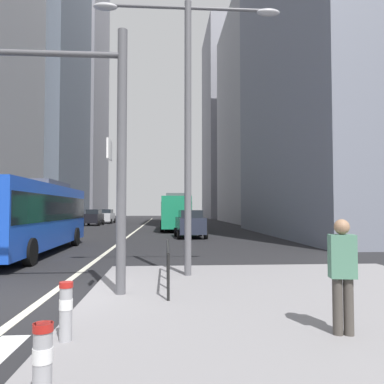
# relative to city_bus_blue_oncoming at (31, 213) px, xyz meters

# --- Properties ---
(ground_plane) EXTENTS (160.00, 160.00, 0.00)m
(ground_plane) POSITION_rel_city_bus_blue_oncoming_xyz_m (3.35, 11.04, -1.84)
(ground_plane) COLOR black
(median_island) EXTENTS (9.00, 10.00, 0.15)m
(median_island) POSITION_rel_city_bus_blue_oncoming_xyz_m (8.85, -9.96, -1.76)
(median_island) COLOR gray
(median_island) RESTS_ON ground
(lane_centre_line) EXTENTS (0.20, 80.00, 0.01)m
(lane_centre_line) POSITION_rel_city_bus_blue_oncoming_xyz_m (3.35, 21.04, -1.83)
(lane_centre_line) COLOR beige
(lane_centre_line) RESTS_ON ground
(office_tower_left_mid) EXTENTS (13.28, 17.76, 38.03)m
(office_tower_left_mid) POSITION_rel_city_bus_blue_oncoming_xyz_m (-12.65, 35.14, 17.18)
(office_tower_left_mid) COLOR slate
(office_tower_left_mid) RESTS_ON ground
(office_tower_left_far) EXTENTS (12.08, 18.08, 54.33)m
(office_tower_left_far) POSITION_rel_city_bus_blue_oncoming_xyz_m (-12.65, 58.82, 25.33)
(office_tower_left_far) COLOR gray
(office_tower_left_far) RESTS_ON ground
(office_tower_right_mid) EXTENTS (10.19, 22.95, 31.53)m
(office_tower_right_mid) POSITION_rel_city_bus_blue_oncoming_xyz_m (20.35, 38.33, 13.93)
(office_tower_right_mid) COLOR #9E9EA3
(office_tower_right_mid) RESTS_ON ground
(office_tower_right_far) EXTENTS (11.10, 18.42, 41.14)m
(office_tower_right_far) POSITION_rel_city_bus_blue_oncoming_xyz_m (20.35, 64.58, 18.73)
(office_tower_right_far) COLOR gray
(office_tower_right_far) RESTS_ON ground
(city_bus_blue_oncoming) EXTENTS (2.83, 11.54, 3.40)m
(city_bus_blue_oncoming) POSITION_rel_city_bus_blue_oncoming_xyz_m (0.00, 0.00, 0.00)
(city_bus_blue_oncoming) COLOR blue
(city_bus_blue_oncoming) RESTS_ON ground
(city_bus_red_receding) EXTENTS (2.75, 11.25, 3.40)m
(city_bus_red_receding) POSITION_rel_city_bus_blue_oncoming_xyz_m (7.02, 19.07, -0.00)
(city_bus_red_receding) COLOR #198456
(city_bus_red_receding) RESTS_ON ground
(car_oncoming_mid) EXTENTS (2.12, 4.10, 1.94)m
(car_oncoming_mid) POSITION_rel_city_bus_blue_oncoming_xyz_m (-2.68, 29.62, -0.85)
(car_oncoming_mid) COLOR black
(car_oncoming_mid) RESTS_ON ground
(car_receding_near) EXTENTS (2.20, 4.08, 1.94)m
(car_receding_near) POSITION_rel_city_bus_blue_oncoming_xyz_m (7.81, 9.13, -0.85)
(car_receding_near) COLOR #232838
(car_receding_near) RESTS_ON ground
(car_receding_far) EXTENTS (2.05, 4.43, 1.94)m
(car_receding_far) POSITION_rel_city_bus_blue_oncoming_xyz_m (6.62, 42.52, -0.85)
(car_receding_far) COLOR #B2A899
(car_receding_far) RESTS_ON ground
(car_oncoming_far) EXTENTS (2.11, 4.37, 1.94)m
(car_oncoming_far) POSITION_rel_city_bus_blue_oncoming_xyz_m (-2.14, 36.11, -0.85)
(car_oncoming_far) COLOR silver
(car_oncoming_far) RESTS_ON ground
(traffic_signal_gantry) EXTENTS (5.90, 0.65, 6.00)m
(traffic_signal_gantry) POSITION_rel_city_bus_blue_oncoming_xyz_m (3.14, -9.11, 2.26)
(traffic_signal_gantry) COLOR #515156
(traffic_signal_gantry) RESTS_ON median_island
(street_lamp_post) EXTENTS (5.50, 0.32, 8.00)m
(street_lamp_post) POSITION_rel_city_bus_blue_oncoming_xyz_m (6.73, -6.80, 3.45)
(street_lamp_post) COLOR #56565B
(street_lamp_post) RESTS_ON median_island
(bollard_front) EXTENTS (0.20, 0.20, 0.80)m
(bollard_front) POSITION_rel_city_bus_blue_oncoming_xyz_m (4.92, -13.96, -1.24)
(bollard_front) COLOR #99999E
(bollard_front) RESTS_ON median_island
(bollard_left) EXTENTS (0.20, 0.20, 0.84)m
(bollard_left) POSITION_rel_city_bus_blue_oncoming_xyz_m (4.66, -12.10, -1.22)
(bollard_left) COLOR #99999E
(bollard_left) RESTS_ON median_island
(pedestrian_railing) EXTENTS (0.06, 3.64, 0.98)m
(pedestrian_railing) POSITION_rel_city_bus_blue_oncoming_xyz_m (6.15, -8.01, -0.98)
(pedestrian_railing) COLOR black
(pedestrian_railing) RESTS_ON median_island
(pedestrian_waiting) EXTENTS (0.42, 0.30, 1.74)m
(pedestrian_waiting) POSITION_rel_city_bus_blue_oncoming_xyz_m (8.77, -12.12, -0.72)
(pedestrian_waiting) COLOR #423D38
(pedestrian_waiting) RESTS_ON median_island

